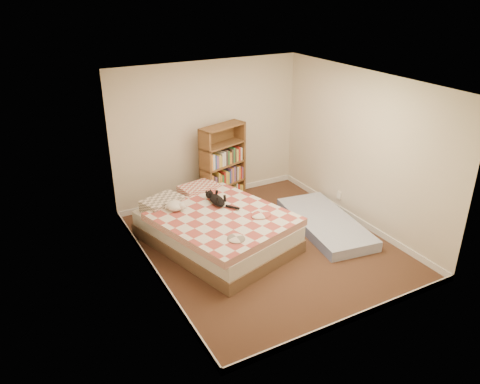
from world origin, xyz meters
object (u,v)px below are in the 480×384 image
white_dog (176,206)px  bookshelf (222,174)px  black_cat (216,199)px  floor_mattress (325,223)px  bed (215,227)px

white_dog → bookshelf: bearing=37.2°
bookshelf → white_dog: 1.57m
black_cat → white_dog: 0.65m
bookshelf → white_dog: size_ratio=5.07×
bookshelf → floor_mattress: size_ratio=0.76×
bed → bookshelf: (0.76, 1.25, 0.26)m
bookshelf → floor_mattress: bookshelf is taller
bed → white_dog: size_ratio=9.10×
bed → black_cat: (0.14, 0.23, 0.34)m
bed → white_dog: bearing=131.6°
black_cat → white_dog: bearing=166.2°
floor_mattress → black_cat: bearing=165.8°
bookshelf → black_cat: bearing=-138.1°
floor_mattress → white_dog: white_dog is taller
floor_mattress → white_dog: 2.46m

